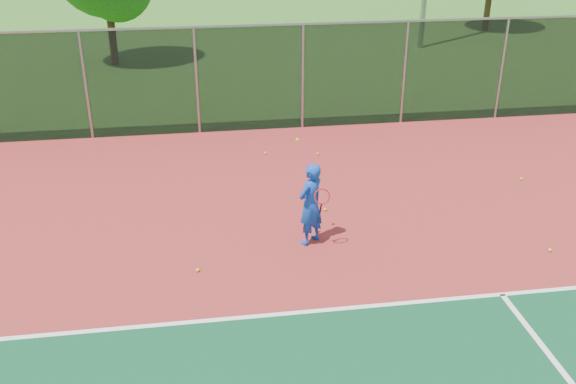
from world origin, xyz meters
The scene contains 9 objects.
court_apron centered at (0.00, 2.00, 0.01)m, with size 30.00×20.00×0.02m, color maroon.
fence_back centered at (0.00, 12.00, 1.56)m, with size 30.00×0.06×3.03m.
tennis_player centered at (-0.98, 5.29, 0.87)m, with size 0.73×0.77×2.19m.
practice_ball_2 centered at (-3.22, 4.52, 0.06)m, with size 0.07×0.07×0.07m, color #C2CB17.
practice_ball_3 centered at (-0.41, 6.59, 0.06)m, with size 0.07×0.07×0.07m, color #C2CB17.
practice_ball_4 centered at (3.57, 4.25, 0.06)m, with size 0.07×0.07×0.07m, color #C2CB17.
practice_ball_5 centered at (0.04, 9.79, 0.06)m, with size 0.07×0.07×0.07m, color #C2CB17.
practice_ball_6 centered at (4.61, 7.49, 0.06)m, with size 0.07×0.07×0.07m, color #C2CB17.
practice_ball_7 centered at (-1.32, 10.04, 0.06)m, with size 0.07×0.07×0.07m, color #C2CB17.
Camera 1 is at (-3.04, -5.63, 6.43)m, focal length 40.00 mm.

